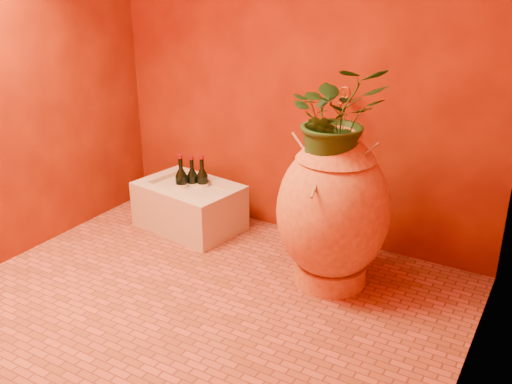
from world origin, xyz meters
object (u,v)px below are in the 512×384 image
Objects in this scene: wine_bottle_b at (182,186)px; wall_tap at (344,100)px; wine_bottle_a at (193,185)px; wine_bottle_c at (203,185)px; amphora at (333,210)px; stone_basin at (190,207)px.

wine_bottle_b is 1.19m from wall_tap.
wall_tap is at bearing 10.09° from wine_bottle_a.
wine_bottle_a is 1.89× the size of wall_tap.
wine_bottle_b is at bearing -140.49° from wine_bottle_c.
wine_bottle_a is 0.93× the size of wine_bottle_b.
wall_tap reaches higher than wine_bottle_b.
amphora is 0.64m from wall_tap.
wine_bottle_a is 0.08m from wine_bottle_b.
stone_basin is (-1.06, 0.17, -0.28)m from amphora.
wine_bottle_a is at bearing -169.91° from wall_tap.
wine_bottle_c is at bearing -170.21° from wall_tap.
wine_bottle_b is 2.04× the size of wall_tap.
wine_bottle_b is 1.04× the size of wine_bottle_c.
wine_bottle_b is at bearing -166.42° from wall_tap.
amphora is at bearing -13.97° from wine_bottle_c.
wine_bottle_b is (-1.12, 0.17, -0.14)m from amphora.
wine_bottle_b is 0.13m from wine_bottle_c.
wine_bottle_c is at bearing 166.03° from amphora.
amphora is at bearing -12.27° from wine_bottle_a.
wall_tap is (-0.13, 0.40, 0.48)m from amphora.
stone_basin is 0.15m from wine_bottle_a.
wall_tap reaches higher than amphora.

